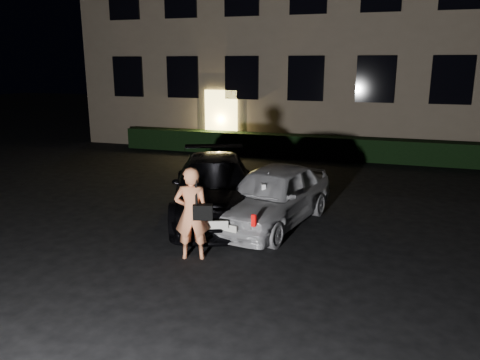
% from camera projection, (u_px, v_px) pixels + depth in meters
% --- Properties ---
extents(ground, '(80.00, 80.00, 0.00)m').
position_uv_depth(ground, '(197.00, 262.00, 8.68)').
color(ground, black).
rests_on(ground, ground).
extents(building, '(20.00, 8.11, 12.00)m').
position_uv_depth(building, '(324.00, 8.00, 21.05)').
color(building, '#736452').
rests_on(building, ground).
extents(hedge, '(15.00, 0.70, 0.85)m').
position_uv_depth(hedge, '(302.00, 146.00, 18.27)').
color(hedge, black).
rests_on(hedge, ground).
extents(sedan, '(3.53, 5.16, 1.39)m').
position_uv_depth(sedan, '(215.00, 187.00, 11.25)').
color(sedan, black).
rests_on(sedan, ground).
extents(hatch, '(2.43, 4.24, 1.36)m').
position_uv_depth(hatch, '(272.00, 195.00, 10.59)').
color(hatch, silver).
rests_on(hatch, ground).
extents(man, '(0.81, 0.60, 1.77)m').
position_uv_depth(man, '(192.00, 213.00, 8.66)').
color(man, '#E68859').
rests_on(man, ground).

